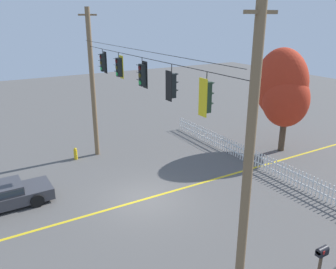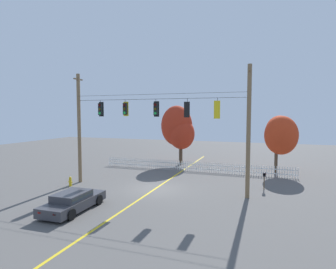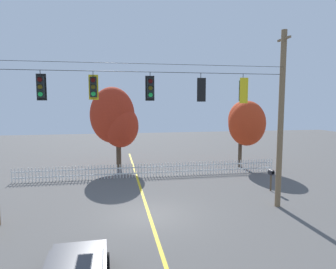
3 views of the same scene
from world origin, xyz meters
The scene contains 12 objects.
ground centered at (0.00, 0.00, 0.00)m, with size 80.00×80.00×0.00m, color #565451.
lane_centerline_stripe centered at (0.00, 0.00, 0.00)m, with size 0.16×36.00×0.01m, color gold.
signal_support_span centered at (0.00, 0.00, 4.66)m, with size 14.10×1.10×9.16m.
traffic_signal_westbound_side centered at (-4.78, 0.01, 6.21)m, with size 0.43×0.38×1.33m.
traffic_signal_southbound_primary centered at (-2.52, 0.01, 6.22)m, with size 0.43×0.38×1.30m.
traffic_signal_northbound_primary centered at (0.09, 0.01, 6.20)m, with size 0.43×0.38×1.34m.
traffic_signal_eastbound_side centered at (2.57, -0.01, 6.13)m, with size 0.43×0.38×1.38m.
traffic_signal_northbound_secondary centered at (4.75, -0.01, 6.11)m, with size 0.43×0.38×1.46m.
white_picket_fence centered at (1.11, 7.58, 0.51)m, with size 19.51×0.06×1.02m.
autumn_maple_near_fence centered at (-1.46, 10.83, 4.13)m, with size 3.95×3.09×6.80m.
autumn_maple_mid centered at (9.36, 9.38, 3.88)m, with size 3.14×3.02×5.68m.
roadside_mailbox centered at (7.98, 2.63, 1.10)m, with size 0.25×0.44×1.36m.
Camera 3 is at (-1.66, -14.17, 5.52)m, focal length 31.97 mm.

